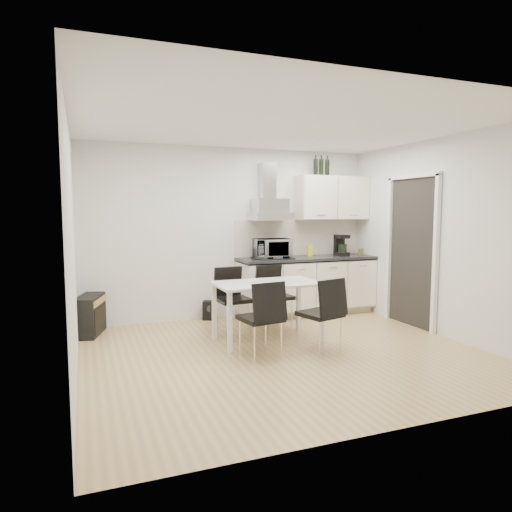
{
  "coord_description": "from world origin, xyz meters",
  "views": [
    {
      "loc": [
        -2.15,
        -4.7,
        1.65
      ],
      "look_at": [
        -0.2,
        0.43,
        1.1
      ],
      "focal_mm": 32.0,
      "sensor_mm": 36.0,
      "label": 1
    }
  ],
  "objects_px": {
    "chair_near_right": "(320,315)",
    "floor_speaker": "(209,310)",
    "chair_far_right": "(275,298)",
    "chair_near_left": "(260,319)",
    "kitchenette": "(308,262)",
    "chair_far_left": "(233,301)",
    "guitar_amp": "(90,315)",
    "dining_table": "(267,289)"
  },
  "relations": [
    {
      "from": "kitchenette",
      "to": "chair_far_left",
      "type": "relative_size",
      "value": 2.86
    },
    {
      "from": "dining_table",
      "to": "floor_speaker",
      "type": "relative_size",
      "value": 4.61
    },
    {
      "from": "dining_table",
      "to": "chair_near_left",
      "type": "xyz_separation_m",
      "value": [
        -0.33,
        -0.6,
        -0.22
      ]
    },
    {
      "from": "guitar_amp",
      "to": "chair_far_left",
      "type": "bearing_deg",
      "value": -1.04
    },
    {
      "from": "chair_near_left",
      "to": "floor_speaker",
      "type": "xyz_separation_m",
      "value": [
        -0.08,
        1.95,
        -0.3
      ]
    },
    {
      "from": "kitchenette",
      "to": "chair_far_left",
      "type": "height_order",
      "value": "kitchenette"
    },
    {
      "from": "chair_far_right",
      "to": "chair_near_left",
      "type": "relative_size",
      "value": 1.0
    },
    {
      "from": "chair_far_right",
      "to": "chair_near_left",
      "type": "distance_m",
      "value": 1.29
    },
    {
      "from": "chair_near_right",
      "to": "guitar_amp",
      "type": "distance_m",
      "value": 3.05
    },
    {
      "from": "chair_far_right",
      "to": "guitar_amp",
      "type": "bearing_deg",
      "value": -20.01
    },
    {
      "from": "chair_far_right",
      "to": "chair_far_left",
      "type": "bearing_deg",
      "value": -6.66
    },
    {
      "from": "chair_near_right",
      "to": "floor_speaker",
      "type": "distance_m",
      "value": 2.18
    },
    {
      "from": "chair_far_left",
      "to": "chair_near_right",
      "type": "xyz_separation_m",
      "value": [
        0.68,
        -1.16,
        0.0
      ]
    },
    {
      "from": "chair_far_left",
      "to": "guitar_amp",
      "type": "distance_m",
      "value": 1.92
    },
    {
      "from": "chair_near_left",
      "to": "guitar_amp",
      "type": "bearing_deg",
      "value": 127.54
    },
    {
      "from": "guitar_amp",
      "to": "floor_speaker",
      "type": "bearing_deg",
      "value": 25.27
    },
    {
      "from": "dining_table",
      "to": "chair_far_left",
      "type": "height_order",
      "value": "chair_far_left"
    },
    {
      "from": "chair_far_left",
      "to": "guitar_amp",
      "type": "height_order",
      "value": "chair_far_left"
    },
    {
      "from": "chair_far_left",
      "to": "floor_speaker",
      "type": "height_order",
      "value": "chair_far_left"
    },
    {
      "from": "chair_far_left",
      "to": "chair_near_left",
      "type": "distance_m",
      "value": 1.12
    },
    {
      "from": "chair_near_right",
      "to": "floor_speaker",
      "type": "height_order",
      "value": "chair_near_right"
    },
    {
      "from": "chair_near_right",
      "to": "chair_near_left",
      "type": "bearing_deg",
      "value": 160.67
    },
    {
      "from": "kitchenette",
      "to": "dining_table",
      "type": "xyz_separation_m",
      "value": [
        -1.18,
        -1.19,
        -0.17
      ]
    },
    {
      "from": "floor_speaker",
      "to": "dining_table",
      "type": "bearing_deg",
      "value": -50.02
    },
    {
      "from": "chair_far_right",
      "to": "chair_near_right",
      "type": "bearing_deg",
      "value": 87.2
    },
    {
      "from": "kitchenette",
      "to": "chair_far_left",
      "type": "bearing_deg",
      "value": -155.36
    },
    {
      "from": "kitchenette",
      "to": "chair_near_left",
      "type": "distance_m",
      "value": 2.37
    },
    {
      "from": "floor_speaker",
      "to": "chair_far_left",
      "type": "bearing_deg",
      "value": -58.35
    },
    {
      "from": "chair_far_right",
      "to": "chair_near_left",
      "type": "xyz_separation_m",
      "value": [
        -0.66,
        -1.11,
        0.0
      ]
    },
    {
      "from": "chair_far_right",
      "to": "floor_speaker",
      "type": "xyz_separation_m",
      "value": [
        -0.73,
        0.84,
        -0.3
      ]
    },
    {
      "from": "kitchenette",
      "to": "chair_far_right",
      "type": "height_order",
      "value": "kitchenette"
    },
    {
      "from": "kitchenette",
      "to": "chair_far_right",
      "type": "xyz_separation_m",
      "value": [
        -0.86,
        -0.68,
        -0.39
      ]
    },
    {
      "from": "dining_table",
      "to": "chair_far_right",
      "type": "xyz_separation_m",
      "value": [
        0.33,
        0.51,
        -0.22
      ]
    },
    {
      "from": "dining_table",
      "to": "floor_speaker",
      "type": "height_order",
      "value": "dining_table"
    },
    {
      "from": "chair_far_left",
      "to": "chair_near_right",
      "type": "relative_size",
      "value": 1.0
    },
    {
      "from": "chair_near_left",
      "to": "dining_table",
      "type": "bearing_deg",
      "value": 52.74
    },
    {
      "from": "kitchenette",
      "to": "chair_far_right",
      "type": "relative_size",
      "value": 2.86
    },
    {
      "from": "dining_table",
      "to": "chair_near_left",
      "type": "bearing_deg",
      "value": -119.11
    },
    {
      "from": "chair_far_right",
      "to": "chair_near_left",
      "type": "height_order",
      "value": "same"
    },
    {
      "from": "chair_near_left",
      "to": "guitar_amp",
      "type": "xyz_separation_m",
      "value": [
        -1.77,
        1.7,
        -0.18
      ]
    },
    {
      "from": "chair_far_right",
      "to": "guitar_amp",
      "type": "height_order",
      "value": "chair_far_right"
    },
    {
      "from": "chair_far_left",
      "to": "chair_near_right",
      "type": "height_order",
      "value": "same"
    }
  ]
}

